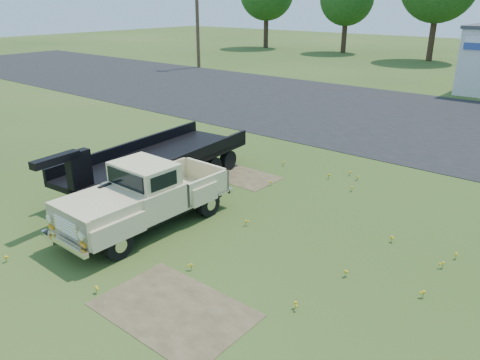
{
  "coord_description": "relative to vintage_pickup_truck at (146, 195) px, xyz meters",
  "views": [
    {
      "loc": [
        7.27,
        -8.02,
        5.64
      ],
      "look_at": [
        -0.12,
        1.0,
        1.11
      ],
      "focal_mm": 35.0,
      "sensor_mm": 36.0,
      "label": 1
    }
  ],
  "objects": [
    {
      "name": "ground",
      "position": [
        1.66,
        0.96,
        -0.89
      ],
      "size": [
        140.0,
        140.0,
        0.0
      ],
      "primitive_type": "plane",
      "color": "#2A4616",
      "rests_on": "ground"
    },
    {
      "name": "flatbed_trailer",
      "position": [
        -2.06,
        2.2,
        0.09
      ],
      "size": [
        3.03,
        7.39,
        1.96
      ],
      "primitive_type": null,
      "rotation": [
        0.0,
        0.0,
        0.09
      ],
      "color": "black",
      "rests_on": "ground"
    },
    {
      "name": "dirt_patch_b",
      "position": [
        -0.34,
        4.46,
        -0.89
      ],
      "size": [
        2.2,
        1.6,
        0.01
      ],
      "primitive_type": "cube",
      "color": "#453B25",
      "rests_on": "ground"
    },
    {
      "name": "asphalt_lot",
      "position": [
        1.66,
        15.96,
        -0.89
      ],
      "size": [
        90.0,
        14.0,
        0.02
      ],
      "primitive_type": "cube",
      "color": "black",
      "rests_on": "ground"
    },
    {
      "name": "vintage_pickup_truck",
      "position": [
        0.0,
        0.0,
        0.0
      ],
      "size": [
        1.97,
        4.94,
        1.78
      ],
      "primitive_type": null,
      "rotation": [
        0.0,
        0.0,
        -0.01
      ],
      "color": "tan",
      "rests_on": "ground"
    },
    {
      "name": "utility_pole_west",
      "position": [
        -20.34,
        22.96,
        3.71
      ],
      "size": [
        1.6,
        0.3,
        9.0
      ],
      "color": "#4E3524",
      "rests_on": "ground"
    },
    {
      "name": "dirt_patch_a",
      "position": [
        3.16,
        -2.04,
        -0.89
      ],
      "size": [
        3.0,
        2.0,
        0.01
      ],
      "primitive_type": "cube",
      "color": "#453B25",
      "rests_on": "ground"
    }
  ]
}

